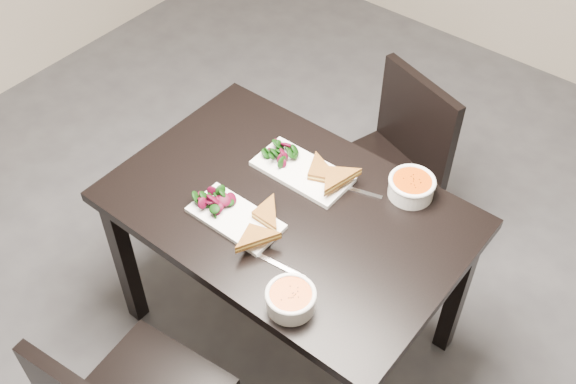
# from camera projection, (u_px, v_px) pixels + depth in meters

# --- Properties ---
(ground) EXTENTS (5.00, 5.00, 0.00)m
(ground) POSITION_uv_depth(u_px,v_px,m) (309.00, 379.00, 2.67)
(ground) COLOR #47474C
(ground) RESTS_ON ground
(table) EXTENTS (1.20, 0.80, 0.75)m
(table) POSITION_uv_depth(u_px,v_px,m) (288.00, 225.00, 2.36)
(table) COLOR black
(table) RESTS_ON ground
(chair_far) EXTENTS (0.53, 0.53, 0.85)m
(chair_far) POSITION_uv_depth(u_px,v_px,m) (391.00, 160.00, 2.84)
(chair_far) COLOR black
(chair_far) RESTS_ON ground
(plate_near) EXTENTS (0.32, 0.16, 0.02)m
(plate_near) POSITION_uv_depth(u_px,v_px,m) (236.00, 218.00, 2.24)
(plate_near) COLOR white
(plate_near) RESTS_ON table
(sandwich_near) EXTENTS (0.16, 0.12, 0.05)m
(sandwich_near) POSITION_uv_depth(u_px,v_px,m) (253.00, 218.00, 2.20)
(sandwich_near) COLOR #AF6C24
(sandwich_near) RESTS_ON plate_near
(salad_near) EXTENTS (0.10, 0.09, 0.04)m
(salad_near) POSITION_uv_depth(u_px,v_px,m) (213.00, 198.00, 2.27)
(salad_near) COLOR black
(salad_near) RESTS_ON plate_near
(soup_bowl_near) EXTENTS (0.15, 0.15, 0.07)m
(soup_bowl_near) POSITION_uv_depth(u_px,v_px,m) (291.00, 299.00, 1.99)
(soup_bowl_near) COLOR white
(soup_bowl_near) RESTS_ON table
(cutlery_near) EXTENTS (0.18, 0.04, 0.00)m
(cutlery_near) POSITION_uv_depth(u_px,v_px,m) (280.00, 266.00, 2.12)
(cutlery_near) COLOR silver
(cutlery_near) RESTS_ON table
(plate_far) EXTENTS (0.35, 0.17, 0.02)m
(plate_far) POSITION_uv_depth(u_px,v_px,m) (302.00, 171.00, 2.40)
(plate_far) COLOR white
(plate_far) RESTS_ON table
(sandwich_far) EXTENTS (0.21, 0.19, 0.06)m
(sandwich_far) POSITION_uv_depth(u_px,v_px,m) (315.00, 174.00, 2.33)
(sandwich_far) COLOR #AF6C24
(sandwich_far) RESTS_ON plate_far
(salad_far) EXTENTS (0.11, 0.10, 0.05)m
(salad_far) POSITION_uv_depth(u_px,v_px,m) (280.00, 153.00, 2.42)
(salad_far) COLOR black
(salad_far) RESTS_ON plate_far
(soup_bowl_far) EXTENTS (0.16, 0.16, 0.07)m
(soup_bowl_far) POSITION_uv_depth(u_px,v_px,m) (412.00, 186.00, 2.30)
(soup_bowl_far) COLOR white
(soup_bowl_far) RESTS_ON table
(cutlery_far) EXTENTS (0.18, 0.07, 0.00)m
(cutlery_far) POSITION_uv_depth(u_px,v_px,m) (357.00, 191.00, 2.34)
(cutlery_far) COLOR silver
(cutlery_far) RESTS_ON table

